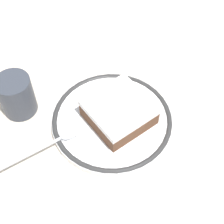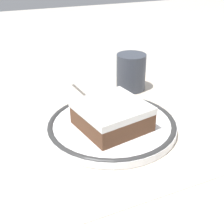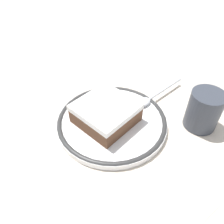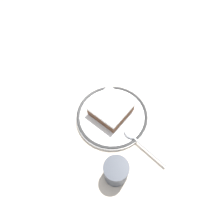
# 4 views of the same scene
# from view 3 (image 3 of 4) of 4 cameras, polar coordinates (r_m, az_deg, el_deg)

# --- Properties ---
(ground_plane) EXTENTS (2.40, 2.40, 0.00)m
(ground_plane) POSITION_cam_3_polar(r_m,az_deg,el_deg) (0.44, 3.76, -3.46)
(ground_plane) COLOR #B7B2A8
(placemat) EXTENTS (0.41, 0.37, 0.00)m
(placemat) POSITION_cam_3_polar(r_m,az_deg,el_deg) (0.44, 3.77, -3.40)
(placemat) COLOR beige
(placemat) RESTS_ON ground_plane
(plate) EXTENTS (0.21, 0.21, 0.01)m
(plate) POSITION_cam_3_polar(r_m,az_deg,el_deg) (0.43, 0.00, -2.34)
(plate) COLOR white
(plate) RESTS_ON placemat
(cake_slice) EXTENTS (0.12, 0.12, 0.04)m
(cake_slice) POSITION_cam_3_polar(r_m,az_deg,el_deg) (0.42, -1.58, -0.21)
(cake_slice) COLOR brown
(cake_slice) RESTS_ON plate
(spoon) EXTENTS (0.03, 0.15, 0.01)m
(spoon) POSITION_cam_3_polar(r_m,az_deg,el_deg) (0.48, 9.54, 3.43)
(spoon) COLOR silver
(spoon) RESTS_ON plate
(cup) EXTENTS (0.06, 0.06, 0.08)m
(cup) POSITION_cam_3_polar(r_m,az_deg,el_deg) (0.45, 22.15, -0.08)
(cup) COLOR #383D47
(cup) RESTS_ON placemat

